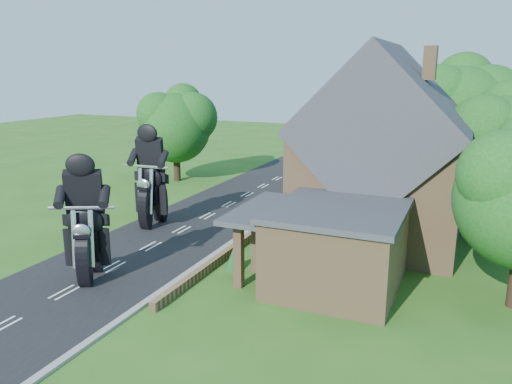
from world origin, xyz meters
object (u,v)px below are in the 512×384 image
at_px(house, 382,159).
at_px(motorcycle_follow, 153,211).
at_px(annex, 334,245).
at_px(garden_wall, 265,226).
at_px(motorcycle_lead, 90,262).

xyz_separation_m(house, motorcycle_follow, (-12.43, -2.96, -3.45)).
bearing_deg(annex, house, 84.76).
xyz_separation_m(garden_wall, house, (6.19, 1.00, 4.14)).
height_order(garden_wall, house, house).
bearing_deg(house, annex, -95.24).
relative_size(annex, motorcycle_follow, 3.68).
distance_m(garden_wall, motorcycle_lead, 10.45).
distance_m(garden_wall, motorcycle_follow, 6.57).
xyz_separation_m(annex, motorcycle_follow, (-11.80, 3.84, -0.87)).
distance_m(house, annex, 7.30).
distance_m(garden_wall, house, 7.52).
bearing_deg(annex, motorcycle_follow, 161.96).
distance_m(annex, motorcycle_lead, 10.50).
height_order(garden_wall, annex, annex).
relative_size(house, annex, 1.45).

